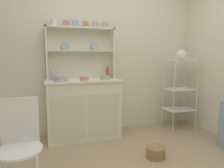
# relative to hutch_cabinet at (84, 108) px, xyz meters

# --- Properties ---
(wall_back) EXTENTS (3.84, 0.05, 2.50)m
(wall_back) POSITION_rel_hutch_cabinet_xyz_m (0.32, 0.26, 0.81)
(wall_back) COLOR silver
(wall_back) RESTS_ON ground
(hutch_cabinet) EXTENTS (1.06, 0.45, 0.85)m
(hutch_cabinet) POSITION_rel_hutch_cabinet_xyz_m (0.00, 0.00, 0.00)
(hutch_cabinet) COLOR silver
(hutch_cabinet) RESTS_ON ground
(hutch_shelf_unit) EXTENTS (0.99, 0.18, 0.75)m
(hutch_shelf_unit) POSITION_rel_hutch_cabinet_xyz_m (-0.00, 0.16, 0.85)
(hutch_shelf_unit) COLOR silver
(hutch_shelf_unit) RESTS_ON hutch_cabinet
(bakers_rack) EXTENTS (0.44, 0.33, 1.13)m
(bakers_rack) POSITION_rel_hutch_cabinet_xyz_m (1.54, -0.12, 0.27)
(bakers_rack) COLOR silver
(bakers_rack) RESTS_ON ground
(wire_chair) EXTENTS (0.36, 0.36, 0.85)m
(wire_chair) POSITION_rel_hutch_cabinet_xyz_m (-0.73, -1.11, 0.08)
(wire_chair) COLOR white
(wire_chair) RESTS_ON ground
(floor_basket) EXTENTS (0.22, 0.22, 0.13)m
(floor_basket) POSITION_rel_hutch_cabinet_xyz_m (0.69, -0.86, -0.37)
(floor_basket) COLOR #93754C
(floor_basket) RESTS_ON ground
(cup_cream_0) EXTENTS (0.10, 0.08, 0.09)m
(cup_cream_0) POSITION_rel_hutch_cabinet_xyz_m (-0.36, 0.12, 1.21)
(cup_cream_0) COLOR silver
(cup_cream_0) RESTS_ON hutch_shelf_unit
(cup_rose_1) EXTENTS (0.08, 0.07, 0.08)m
(cup_rose_1) POSITION_rel_hutch_cabinet_xyz_m (-0.21, 0.12, 1.20)
(cup_rose_1) COLOR #D17A84
(cup_rose_1) RESTS_ON hutch_shelf_unit
(cup_sky_2) EXTENTS (0.08, 0.07, 0.08)m
(cup_sky_2) POSITION_rel_hutch_cabinet_xyz_m (-0.08, 0.12, 1.20)
(cup_sky_2) COLOR #8EB2D1
(cup_sky_2) RESTS_ON hutch_shelf_unit
(cup_terracotta_3) EXTENTS (0.08, 0.07, 0.08)m
(cup_terracotta_3) POSITION_rel_hutch_cabinet_xyz_m (0.07, 0.12, 1.20)
(cup_terracotta_3) COLOR #C67556
(cup_terracotta_3) RESTS_ON hutch_shelf_unit
(cup_lilac_4) EXTENTS (0.09, 0.08, 0.08)m
(cup_lilac_4) POSITION_rel_hutch_cabinet_xyz_m (0.22, 0.12, 1.20)
(cup_lilac_4) COLOR #B79ECC
(cup_lilac_4) RESTS_ON hutch_shelf_unit
(cup_sage_5) EXTENTS (0.09, 0.08, 0.09)m
(cup_sage_5) POSITION_rel_hutch_cabinet_xyz_m (0.36, 0.12, 1.21)
(cup_sage_5) COLOR #9EB78E
(cup_sage_5) RESTS_ON hutch_shelf_unit
(bowl_mixing_large) EXTENTS (0.18, 0.18, 0.06)m
(bowl_mixing_large) POSITION_rel_hutch_cabinet_xyz_m (-0.31, -0.07, 0.45)
(bowl_mixing_large) COLOR #B79ECC
(bowl_mixing_large) RESTS_ON hutch_cabinet
(bowl_floral_medium) EXTENTS (0.12, 0.12, 0.05)m
(bowl_floral_medium) POSITION_rel_hutch_cabinet_xyz_m (0.00, -0.07, 0.44)
(bowl_floral_medium) COLOR #D17A84
(bowl_floral_medium) RESTS_ON hutch_cabinet
(bowl_cream_small) EXTENTS (0.15, 0.15, 0.06)m
(bowl_cream_small) POSITION_rel_hutch_cabinet_xyz_m (0.31, -0.07, 0.44)
(bowl_cream_small) COLOR #9EB78E
(bowl_cream_small) RESTS_ON hutch_cabinet
(jam_bottle) EXTENTS (0.06, 0.06, 0.17)m
(jam_bottle) POSITION_rel_hutch_cabinet_xyz_m (0.39, 0.09, 0.49)
(jam_bottle) COLOR #B74C47
(jam_bottle) RESTS_ON hutch_cabinet
(utensil_jar) EXTENTS (0.08, 0.08, 0.23)m
(utensil_jar) POSITION_rel_hutch_cabinet_xyz_m (-0.39, 0.08, 0.47)
(utensil_jar) COLOR #B2B7C6
(utensil_jar) RESTS_ON hutch_cabinet
(porcelain_teapot) EXTENTS (0.24, 0.15, 0.17)m
(porcelain_teapot) POSITION_rel_hutch_cabinet_xyz_m (1.54, -0.12, 0.77)
(porcelain_teapot) COLOR white
(porcelain_teapot) RESTS_ON bakers_rack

